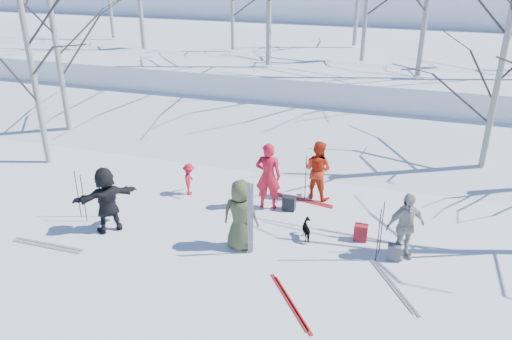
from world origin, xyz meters
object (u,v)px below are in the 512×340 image
(skier_olive_center, at_px, (240,215))
(backpack_red, at_px, (361,233))
(skier_grey_west, at_px, (107,200))
(skier_redor_behind, at_px, (318,170))
(dog, at_px, (308,230))
(skier_red_north, at_px, (268,176))
(backpack_grey, at_px, (394,253))
(skier_red_seated, at_px, (189,179))
(backpack_dark, at_px, (289,203))
(skier_cream_east, at_px, (405,226))

(skier_olive_center, distance_m, backpack_red, 3.01)
(skier_grey_west, bearing_deg, skier_redor_behind, 170.43)
(dog, distance_m, backpack_red, 1.28)
(skier_olive_center, relative_size, skier_red_north, 0.92)
(skier_olive_center, relative_size, backpack_red, 4.15)
(skier_olive_center, height_order, skier_red_north, skier_red_north)
(backpack_grey, bearing_deg, skier_redor_behind, 131.88)
(skier_red_seated, bearing_deg, backpack_dark, -106.46)
(skier_redor_behind, height_order, skier_grey_west, skier_grey_west)
(backpack_grey, bearing_deg, skier_red_north, 155.72)
(skier_redor_behind, relative_size, backpack_dark, 4.27)
(skier_red_north, relative_size, dog, 3.30)
(backpack_red, bearing_deg, skier_redor_behind, 127.21)
(skier_red_north, xyz_separation_m, backpack_dark, (0.59, 0.03, -0.74))
(skier_olive_center, distance_m, skier_red_seated, 3.25)
(skier_red_seated, distance_m, backpack_grey, 6.09)
(backpack_red, relative_size, backpack_dark, 1.05)
(dog, distance_m, backpack_dark, 1.53)
(skier_red_seated, height_order, dog, skier_red_seated)
(skier_redor_behind, distance_m, backpack_grey, 3.53)
(skier_olive_center, xyz_separation_m, skier_redor_behind, (1.19, 3.15, -0.02))
(dog, relative_size, backpack_grey, 1.51)
(skier_red_north, bearing_deg, backpack_grey, 149.79)
(skier_grey_west, distance_m, dog, 5.02)
(backpack_red, distance_m, backpack_dark, 2.27)
(skier_grey_west, bearing_deg, backpack_grey, 140.72)
(skier_olive_center, relative_size, backpack_grey, 4.59)
(dog, bearing_deg, skier_redor_behind, -111.48)
(skier_red_north, relative_size, backpack_grey, 4.97)
(skier_red_seated, height_order, backpack_grey, skier_red_seated)
(skier_redor_behind, xyz_separation_m, skier_red_seated, (-3.54, -0.94, -0.38))
(backpack_red, bearing_deg, backpack_dark, 154.58)
(skier_red_seated, bearing_deg, skier_redor_behind, -90.64)
(skier_redor_behind, bearing_deg, backpack_red, 145.21)
(skier_olive_center, bearing_deg, skier_red_seated, -45.68)
(backpack_red, bearing_deg, dog, -165.38)
(skier_grey_west, height_order, dog, skier_grey_west)
(backpack_dark, bearing_deg, skier_redor_behind, 60.43)
(dog, xyz_separation_m, backpack_red, (1.24, 0.32, -0.03))
(skier_cream_east, height_order, dog, skier_cream_east)
(backpack_red, bearing_deg, skier_olive_center, -156.06)
(skier_red_seated, xyz_separation_m, dog, (3.78, -1.35, -0.23))
(skier_cream_east, height_order, backpack_grey, skier_cream_east)
(skier_cream_east, height_order, backpack_dark, skier_cream_east)
(skier_red_north, distance_m, skier_redor_behind, 1.54)
(skier_red_north, xyz_separation_m, skier_redor_behind, (1.15, 1.02, -0.09))
(dog, bearing_deg, backpack_dark, -85.76)
(backpack_red, bearing_deg, skier_grey_west, -166.63)
(skier_red_seated, bearing_deg, dog, -125.14)
(skier_olive_center, height_order, skier_red_seated, skier_olive_center)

